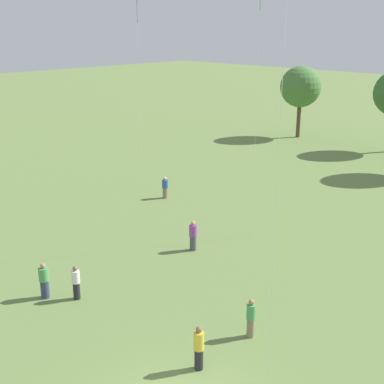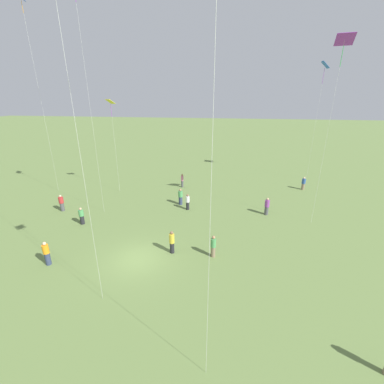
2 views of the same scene
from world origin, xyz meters
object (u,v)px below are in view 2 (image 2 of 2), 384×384
Objects in this scene: kite_1 at (325,69)px; person_4 at (47,253)px; kite_2 at (24,14)px; person_8 at (267,206)px; person_10 at (62,203)px; person_5 at (188,202)px; kite_5 at (111,106)px; person_1 at (303,184)px; person_0 at (182,180)px; person_9 at (172,242)px; person_6 at (180,197)px; person_2 at (213,246)px; person_3 at (82,216)px; kite_9 at (344,46)px.

person_4 is at bearing -177.87° from kite_1.
person_8 is at bearing -78.22° from kite_2.
kite_1 reaches higher than person_10.
kite_5 is (-4.00, -9.20, 9.22)m from person_5.
kite_1 is 25.89m from kite_5.
kite_5 is (4.12, -22.53, 9.27)m from person_1.
kite_1 is at bearing -160.61° from person_0.
person_0 is 0.97× the size of person_9.
person_6 is 24.03m from kite_2.
person_2 is 0.97× the size of person_8.
kite_5 is (-0.76, 7.78, -8.62)m from kite_2.
person_5 is at bearing 17.04° from person_3.
person_10 is 28.17m from kite_9.
kite_1 reaches higher than person_1.
person_4 reaches higher than person_2.
person_1 is 15.61m from person_5.
person_1 is 35.53m from kite_2.
person_4 reaches higher than person_6.
person_0 is 6.95m from person_5.
person_8 is 0.12× the size of kite_9.
person_2 is 0.09× the size of kite_2.
kite_5 reaches higher than person_3.
person_5 is 0.96× the size of person_6.
person_6 is 9.00m from person_8.
person_3 is (11.31, -7.25, -0.11)m from person_0.
person_10 is at bearing 39.54° from person_0.
kite_1 is (-23.18, 23.04, 13.20)m from person_4.
person_3 is 0.11× the size of kite_1.
kite_1 reaches higher than person_0.
person_10 is (8.95, -10.85, -0.06)m from person_0.
kite_5 reaches higher than person_5.
kite_9 reaches higher than kite_1.
person_5 is (6.70, 1.84, -0.06)m from person_0.
person_10 is at bearing -12.37° from person_8.
person_1 is 1.00× the size of person_3.
person_5 is at bearing 104.56° from person_2.
person_2 is at bearing 40.63° from person_8.
person_0 is 13.44m from person_3.
person_6 is 0.12× the size of kite_1.
kite_2 is 11.63m from kite_5.
person_5 is 24.84m from kite_2.
kite_9 reaches higher than person_4.
person_1 is 9.75m from person_8.
person_9 is 19.21m from kite_9.
person_1 is 0.11× the size of kite_9.
person_5 is at bearing -120.90° from person_9.
person_0 is 5.58m from person_6.
kite_2 is (4.88, -30.31, 17.88)m from person_1.
person_4 is 19.26m from person_8.
person_9 reaches higher than person_2.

